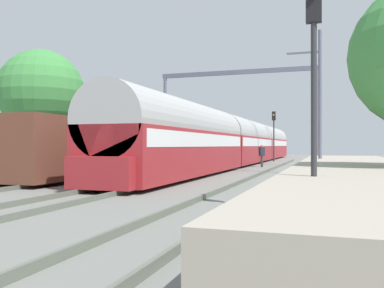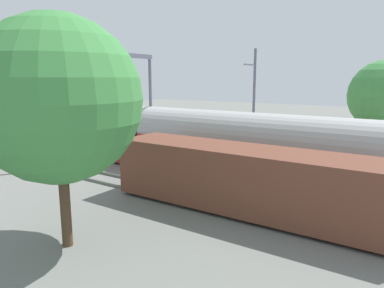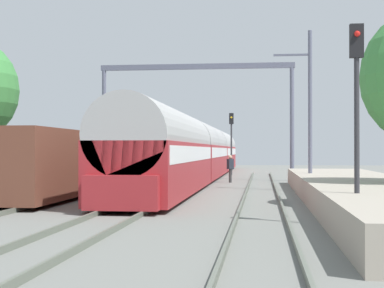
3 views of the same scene
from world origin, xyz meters
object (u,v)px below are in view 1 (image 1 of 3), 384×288
object	(u,v)px
railway_signal_far	(274,129)
person_crossing	(262,153)
passenger_train	(244,142)
railway_signal_near	(314,68)
freight_car	(95,148)
catenary_gantry	(237,96)

from	to	relation	value
railway_signal_far	person_crossing	bearing A→B (deg)	-87.47
passenger_train	railway_signal_near	distance (m)	27.45
freight_car	person_crossing	size ratio (longest dim) A/B	7.51
railway_signal_near	catenary_gantry	size ratio (longest dim) A/B	0.41
catenary_gantry	passenger_train	bearing A→B (deg)	90.00
railway_signal_near	passenger_train	bearing A→B (deg)	104.59
passenger_train	person_crossing	distance (m)	5.77
person_crossing	freight_car	bearing A→B (deg)	16.33
person_crossing	passenger_train	bearing A→B (deg)	-110.04
catenary_gantry	railway_signal_far	bearing A→B (deg)	77.78
railway_signal_near	catenary_gantry	xyz separation A→B (m)	(-6.91, 23.66, 2.23)
railway_signal_near	railway_signal_far	size ratio (longest dim) A/B	1.07
freight_car	catenary_gantry	world-z (taller)	catenary_gantry
freight_car	catenary_gantry	size ratio (longest dim) A/B	0.99
railway_signal_far	passenger_train	bearing A→B (deg)	-107.76
passenger_train	catenary_gantry	bearing A→B (deg)	-90.00
railway_signal_near	catenary_gantry	bearing A→B (deg)	106.27
person_crossing	catenary_gantry	distance (m)	5.72
freight_car	railway_signal_near	world-z (taller)	railway_signal_near
freight_car	railway_signal_near	xyz separation A→B (m)	(11.28, -8.91, 1.98)
passenger_train	railway_signal_far	world-z (taller)	railway_signal_far
person_crossing	railway_signal_far	size ratio (longest dim) A/B	0.34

